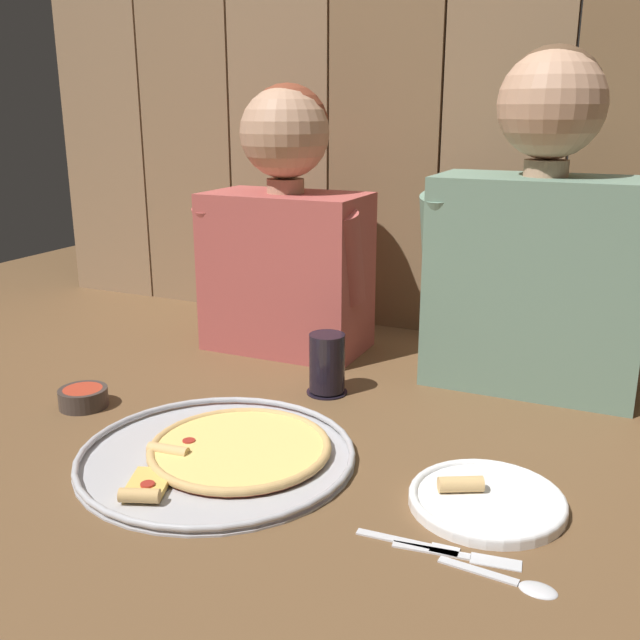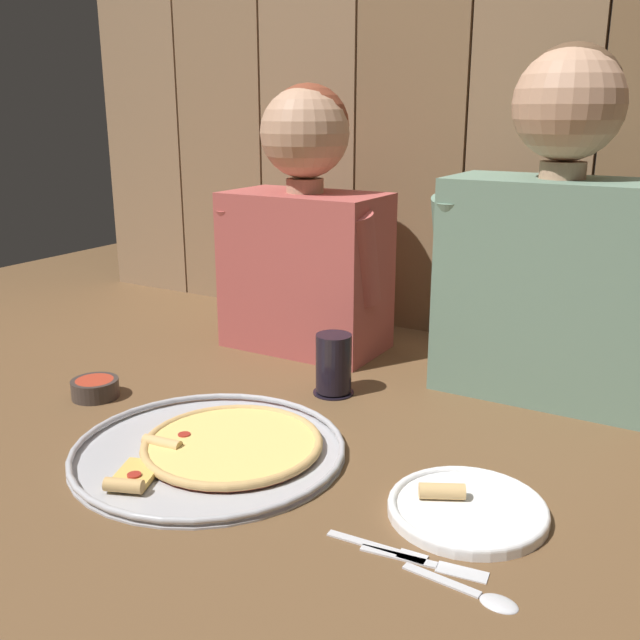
# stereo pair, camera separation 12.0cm
# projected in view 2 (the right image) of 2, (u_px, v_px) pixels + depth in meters

# --- Properties ---
(ground_plane) EXTENTS (3.20, 3.20, 0.00)m
(ground_plane) POSITION_uv_depth(u_px,v_px,m) (308.00, 446.00, 1.15)
(ground_plane) COLOR brown
(pizza_tray) EXTENTS (0.43, 0.43, 0.03)m
(pizza_tray) POSITION_uv_depth(u_px,v_px,m) (217.00, 447.00, 1.12)
(pizza_tray) COLOR #B2B2B7
(pizza_tray) RESTS_ON ground
(dinner_plate) EXTENTS (0.21, 0.21, 0.03)m
(dinner_plate) POSITION_uv_depth(u_px,v_px,m) (467.00, 508.00, 0.95)
(dinner_plate) COLOR white
(dinner_plate) RESTS_ON ground
(drinking_glass) EXTENTS (0.08, 0.08, 0.12)m
(drinking_glass) POSITION_uv_depth(u_px,v_px,m) (334.00, 365.00, 1.35)
(drinking_glass) COLOR black
(drinking_glass) RESTS_ON ground
(dipping_bowl) EXTENTS (0.09, 0.09, 0.03)m
(dipping_bowl) POSITION_uv_depth(u_px,v_px,m) (95.00, 387.00, 1.34)
(dipping_bowl) COLOR #3D332D
(dipping_bowl) RESTS_ON ground
(table_fork) EXTENTS (0.13, 0.02, 0.01)m
(table_fork) POSITION_uv_depth(u_px,v_px,m) (381.00, 547.00, 0.88)
(table_fork) COLOR silver
(table_fork) RESTS_ON ground
(table_knife) EXTENTS (0.16, 0.04, 0.01)m
(table_knife) POSITION_uv_depth(u_px,v_px,m) (424.00, 562.00, 0.85)
(table_knife) COLOR silver
(table_knife) RESTS_ON ground
(table_spoon) EXTENTS (0.14, 0.03, 0.01)m
(table_spoon) POSITION_uv_depth(u_px,v_px,m) (480.00, 593.00, 0.79)
(table_spoon) COLOR silver
(table_spoon) RESTS_ON ground
(diner_left) EXTENTS (0.38, 0.20, 0.57)m
(diner_left) POSITION_uv_depth(u_px,v_px,m) (305.00, 227.00, 1.55)
(diner_left) COLOR #AD4C47
(diner_left) RESTS_ON ground
(diner_right) EXTENTS (0.43, 0.21, 0.63)m
(diner_right) POSITION_uv_depth(u_px,v_px,m) (556.00, 240.00, 1.29)
(diner_right) COLOR slate
(diner_right) RESTS_ON ground
(wooden_backdrop_wall) EXTENTS (2.19, 0.03, 1.21)m
(wooden_backdrop_wall) POSITION_uv_depth(u_px,v_px,m) (472.00, 67.00, 1.54)
(wooden_backdrop_wall) COLOR #8A6C4D
(wooden_backdrop_wall) RESTS_ON ground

